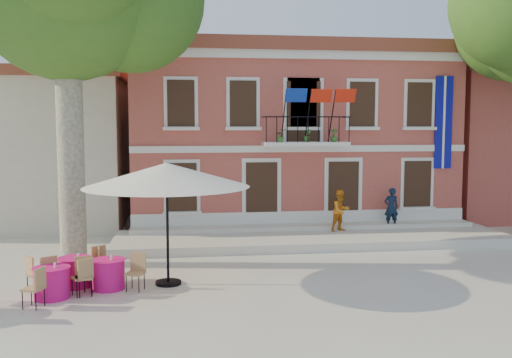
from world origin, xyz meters
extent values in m
plane|color=beige|center=(0.00, 0.00, 0.00)|extent=(90.00, 90.00, 0.00)
cube|color=#C7484B|center=(2.00, 10.00, 3.50)|extent=(13.00, 8.00, 7.00)
cube|color=brown|center=(2.00, 10.00, 7.25)|extent=(13.50, 8.50, 0.50)
cube|color=silver|center=(2.00, 6.05, 6.85)|extent=(13.30, 0.35, 0.35)
cube|color=silver|center=(2.00, 5.55, 3.50)|extent=(3.20, 0.90, 0.15)
cube|color=black|center=(2.00, 5.15, 4.50)|extent=(3.20, 0.04, 0.04)
cube|color=#0C0F8E|center=(7.60, 5.94, 4.30)|extent=(0.70, 0.05, 3.60)
cube|color=#0D2D96|center=(1.10, 4.80, 5.25)|extent=(0.76, 0.27, 0.47)
cube|color=red|center=(2.00, 4.80, 5.25)|extent=(0.76, 0.29, 0.47)
cube|color=red|center=(2.90, 4.80, 5.25)|extent=(0.76, 0.27, 0.47)
imported|color=#26591E|center=(1.00, 5.25, 3.82)|extent=(0.43, 0.37, 0.48)
imported|color=#26591E|center=(2.00, 5.25, 3.82)|extent=(0.26, 0.21, 0.48)
imported|color=#26591E|center=(3.00, 5.25, 3.82)|extent=(0.27, 0.27, 0.48)
cube|color=beige|center=(-9.50, 11.00, 3.00)|extent=(9.00, 9.00, 6.00)
cube|color=brown|center=(-9.50, 11.00, 6.20)|extent=(9.40, 9.40, 0.40)
cube|color=silver|center=(2.00, 4.40, 0.15)|extent=(14.00, 3.40, 0.30)
cylinder|color=#A59E84|center=(-5.87, 2.17, 3.55)|extent=(0.78, 0.78, 7.10)
cylinder|color=black|center=(-3.00, -0.37, 0.04)|extent=(0.68, 0.68, 0.08)
cylinder|color=black|center=(-3.00, -0.37, 1.43)|extent=(0.07, 0.07, 2.85)
cone|color=white|center=(-3.00, -0.37, 2.91)|extent=(4.34, 4.34, 0.63)
imported|color=black|center=(5.32, 5.36, 1.06)|extent=(0.57, 0.38, 1.52)
imported|color=orange|center=(3.19, 4.86, 1.07)|extent=(0.91, 0.82, 1.54)
cylinder|color=#DB1458|center=(-5.40, -0.29, 0.38)|extent=(0.84, 0.84, 0.75)
cylinder|color=#DB1458|center=(-5.40, -0.29, 0.76)|extent=(0.90, 0.90, 0.02)
cube|color=tan|center=(-6.03, -0.70, 0.47)|extent=(0.58, 0.58, 0.95)
cube|color=tan|center=(-4.77, 0.12, 0.47)|extent=(0.58, 0.58, 0.95)
cylinder|color=#DB1458|center=(-5.78, -1.25, 0.38)|extent=(0.84, 0.84, 0.75)
cylinder|color=#DB1458|center=(-5.78, -1.25, 0.76)|extent=(0.90, 0.90, 0.02)
cube|color=tan|center=(-6.04, -1.96, 0.47)|extent=(0.54, 0.54, 0.95)
cube|color=tan|center=(-5.04, -1.12, 0.47)|extent=(0.49, 0.49, 0.95)
cube|color=tan|center=(-6.26, -0.68, 0.47)|extent=(0.59, 0.59, 0.95)
cylinder|color=#DB1458|center=(-4.53, -0.62, 0.38)|extent=(0.84, 0.84, 0.75)
cylinder|color=#DB1458|center=(-4.53, -0.62, 0.76)|extent=(0.90, 0.90, 0.02)
cube|color=tan|center=(-4.66, 0.12, 0.47)|extent=(0.49, 0.49, 0.95)
cube|color=tan|center=(-5.10, -1.10, 0.47)|extent=(0.59, 0.59, 0.95)
cube|color=tan|center=(-3.82, -0.87, 0.47)|extent=(0.54, 0.54, 0.95)
camera|label=1|loc=(-2.65, -15.31, 4.20)|focal=40.00mm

